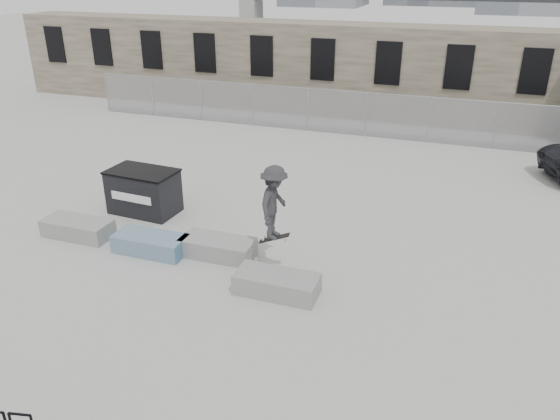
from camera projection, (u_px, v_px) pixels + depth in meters
The scene contains 9 objects.
ground at pixel (177, 251), 15.05m from camera, with size 120.00×120.00×0.00m, color #A2A29D.
stone_wall at pixel (329, 69), 28.05m from camera, with size 36.00×2.58×4.50m.
chainlink_fence at pixel (307, 109), 25.35m from camera, with size 22.06×0.06×2.02m.
planter_far_left at pixel (78, 227), 15.80m from camera, with size 2.00×0.90×0.51m.
planter_center_left at pixel (151, 243), 14.93m from camera, with size 2.00×0.90×0.51m.
planter_center_right at pixel (218, 247), 14.73m from camera, with size 2.00×0.90×0.51m.
planter_offset at pixel (277, 283), 13.06m from camera, with size 2.00×0.90×0.51m.
dumpster at pixel (144, 191), 17.16m from camera, with size 2.20×1.43×1.40m.
skateboarder at pixel (274, 203), 13.24m from camera, with size 0.78×1.23×2.06m.
Camera 1 is at (7.05, -11.52, 7.31)m, focal length 35.00 mm.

